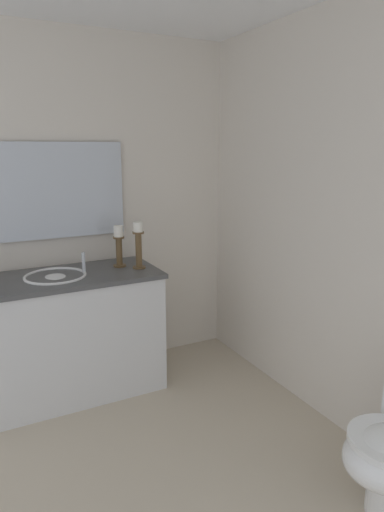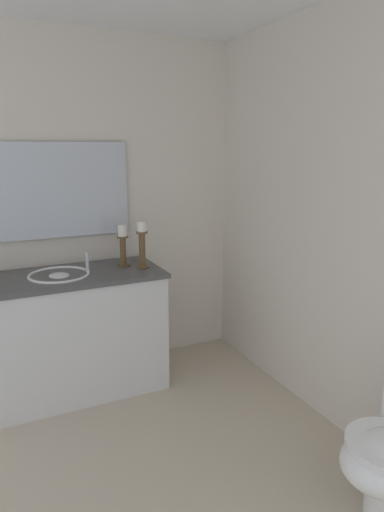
{
  "view_description": "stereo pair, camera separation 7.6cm",
  "coord_description": "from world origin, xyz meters",
  "px_view_note": "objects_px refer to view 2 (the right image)",
  "views": [
    {
      "loc": [
        1.71,
        -0.53,
        1.66
      ],
      "look_at": [
        -0.35,
        0.54,
        1.1
      ],
      "focal_mm": 31.49,
      "sensor_mm": 36.0,
      "label": 1
    },
    {
      "loc": [
        1.74,
        -0.46,
        1.66
      ],
      "look_at": [
        -0.35,
        0.54,
        1.1
      ],
      "focal_mm": 31.49,
      "sensor_mm": 36.0,
      "label": 2
    }
  ],
  "objects_px": {
    "vanity_cabinet": "(63,335)",
    "candle_holder_short": "(123,245)",
    "sink_basin": "(60,281)",
    "candle_holder_tall": "(142,244)",
    "mirror": "(47,191)"
  },
  "relations": [
    {
      "from": "vanity_cabinet",
      "to": "mirror",
      "type": "distance_m",
      "value": 0.99
    },
    {
      "from": "mirror",
      "to": "candle_holder_tall",
      "type": "distance_m",
      "value": 0.74
    },
    {
      "from": "vanity_cabinet",
      "to": "candle_holder_short",
      "type": "relative_size",
      "value": 4.67
    },
    {
      "from": "sink_basin",
      "to": "mirror",
      "type": "xyz_separation_m",
      "value": [
        -0.28,
        -0.0,
        0.57
      ]
    },
    {
      "from": "vanity_cabinet",
      "to": "candle_holder_short",
      "type": "xyz_separation_m",
      "value": [
        -0.05,
        0.46,
        0.58
      ]
    },
    {
      "from": "vanity_cabinet",
      "to": "sink_basin",
      "type": "xyz_separation_m",
      "value": [
        -0.0,
        0.0,
        0.38
      ]
    },
    {
      "from": "candle_holder_short",
      "to": "sink_basin",
      "type": "bearing_deg",
      "value": -83.48
    },
    {
      "from": "candle_holder_short",
      "to": "candle_holder_tall",
      "type": "bearing_deg",
      "value": 45.3
    },
    {
      "from": "vanity_cabinet",
      "to": "candle_holder_tall",
      "type": "bearing_deg",
      "value": 84.6
    },
    {
      "from": "sink_basin",
      "to": "candle_holder_tall",
      "type": "bearing_deg",
      "value": 84.59
    },
    {
      "from": "sink_basin",
      "to": "candle_holder_short",
      "type": "distance_m",
      "value": 0.5
    },
    {
      "from": "candle_holder_tall",
      "to": "candle_holder_short",
      "type": "relative_size",
      "value": 1.11
    },
    {
      "from": "mirror",
      "to": "candle_holder_tall",
      "type": "bearing_deg",
      "value": 59.35
    },
    {
      "from": "vanity_cabinet",
      "to": "candle_holder_short",
      "type": "height_order",
      "value": "candle_holder_short"
    },
    {
      "from": "vanity_cabinet",
      "to": "sink_basin",
      "type": "distance_m",
      "value": 0.38
    }
  ]
}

